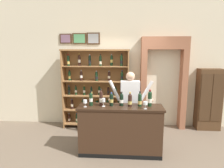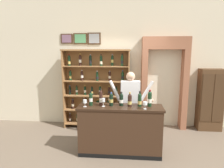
# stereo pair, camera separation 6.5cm
# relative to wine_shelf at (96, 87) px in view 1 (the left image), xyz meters

# --- Properties ---
(ground_plane) EXTENTS (14.00, 14.00, 0.02)m
(ground_plane) POSITION_rel_wine_shelf_xyz_m (0.55, -1.35, -1.13)
(ground_plane) COLOR #6B5B4C
(back_wall) EXTENTS (12.00, 0.19, 3.55)m
(back_wall) POSITION_rel_wine_shelf_xyz_m (0.55, 0.33, 0.65)
(back_wall) COLOR beige
(back_wall) RESTS_ON ground
(wine_shelf) EXTENTS (1.80, 0.34, 2.13)m
(wine_shelf) POSITION_rel_wine_shelf_xyz_m (0.00, 0.00, 0.00)
(wine_shelf) COLOR olive
(wine_shelf) RESTS_ON ground
(archway_doorway) EXTENTS (1.21, 0.45, 2.45)m
(archway_doorway) POSITION_rel_wine_shelf_xyz_m (1.81, 0.20, 0.27)
(archway_doorway) COLOR #935B42
(archway_doorway) RESTS_ON ground
(side_cabinet) EXTENTS (0.61, 0.38, 1.63)m
(side_cabinet) POSITION_rel_wine_shelf_xyz_m (3.01, 0.09, -0.30)
(side_cabinet) COLOR #4C331E
(side_cabinet) RESTS_ON ground
(tasting_counter) EXTENTS (1.69, 0.51, 0.99)m
(tasting_counter) POSITION_rel_wine_shelf_xyz_m (0.70, -1.35, -0.62)
(tasting_counter) COLOR #382316
(tasting_counter) RESTS_ON ground
(shopkeeper) EXTENTS (1.02, 0.22, 1.63)m
(shopkeeper) POSITION_rel_wine_shelf_xyz_m (0.90, -0.79, -0.12)
(shopkeeper) COLOR #2D3347
(shopkeeper) RESTS_ON ground
(tasting_bottle_bianco) EXTENTS (0.07, 0.07, 0.30)m
(tasting_bottle_bianco) POSITION_rel_wine_shelf_xyz_m (0.11, -1.33, 0.01)
(tasting_bottle_bianco) COLOR black
(tasting_bottle_bianco) RESTS_ON tasting_counter
(tasting_bottle_rosso) EXTENTS (0.07, 0.07, 0.34)m
(tasting_bottle_rosso) POSITION_rel_wine_shelf_xyz_m (0.31, -1.30, 0.02)
(tasting_bottle_rosso) COLOR black
(tasting_bottle_rosso) RESTS_ON tasting_counter
(tasting_bottle_vin_santo) EXTENTS (0.08, 0.08, 0.28)m
(tasting_bottle_vin_santo) POSITION_rel_wine_shelf_xyz_m (0.52, -1.33, 0.01)
(tasting_bottle_vin_santo) COLOR black
(tasting_bottle_vin_santo) RESTS_ON tasting_counter
(tasting_bottle_chianti) EXTENTS (0.08, 0.08, 0.28)m
(tasting_bottle_chianti) POSITION_rel_wine_shelf_xyz_m (0.72, -1.30, 0.00)
(tasting_bottle_chianti) COLOR black
(tasting_bottle_chianti) RESTS_ON tasting_counter
(tasting_bottle_brunello) EXTENTS (0.08, 0.08, 0.29)m
(tasting_bottle_brunello) POSITION_rel_wine_shelf_xyz_m (0.89, -1.33, -0.00)
(tasting_bottle_brunello) COLOR black
(tasting_bottle_brunello) RESTS_ON tasting_counter
(tasting_bottle_super_tuscan) EXTENTS (0.08, 0.08, 0.30)m
(tasting_bottle_super_tuscan) POSITION_rel_wine_shelf_xyz_m (1.08, -1.32, 0.01)
(tasting_bottle_super_tuscan) COLOR black
(tasting_bottle_super_tuscan) RESTS_ON tasting_counter
(tasting_bottle_grappa) EXTENTS (0.08, 0.08, 0.33)m
(tasting_bottle_grappa) POSITION_rel_wine_shelf_xyz_m (1.28, -1.31, 0.03)
(tasting_bottle_grappa) COLOR black
(tasting_bottle_grappa) RESTS_ON tasting_counter
(wine_glass_spare) EXTENTS (0.07, 0.07, 0.17)m
(wine_glass_spare) POSITION_rel_wine_shelf_xyz_m (0.37, -1.39, -0.01)
(wine_glass_spare) COLOR silver
(wine_glass_spare) RESTS_ON tasting_counter
(wine_glass_right) EXTENTS (0.07, 0.07, 0.14)m
(wine_glass_right) POSITION_rel_wine_shelf_xyz_m (0.01, -1.44, -0.03)
(wine_glass_right) COLOR silver
(wine_glass_right) RESTS_ON tasting_counter
(wine_glass_center) EXTENTS (0.08, 0.08, 0.14)m
(wine_glass_center) POSITION_rel_wine_shelf_xyz_m (1.17, -1.50, -0.02)
(wine_glass_center) COLOR silver
(wine_glass_center) RESTS_ON tasting_counter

